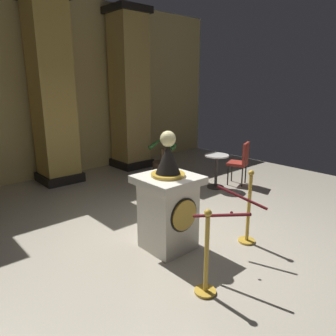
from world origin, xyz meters
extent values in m
plane|color=#B2A893|center=(0.00, 0.00, 0.00)|extent=(10.46, 10.46, 0.00)
cube|color=tan|center=(0.00, 4.45, 2.09)|extent=(10.46, 0.16, 4.18)
cube|color=silver|center=(-0.17, -0.12, 0.47)|extent=(0.60, 0.60, 0.93)
cube|color=silver|center=(-0.17, -0.12, 0.98)|extent=(0.76, 0.76, 0.10)
cylinder|color=gold|center=(-0.17, -0.44, 0.58)|extent=(0.41, 0.03, 0.41)
cylinder|color=black|center=(-0.17, -0.43, 0.58)|extent=(0.46, 0.01, 0.46)
cylinder|color=gold|center=(-0.17, -0.12, 1.05)|extent=(0.45, 0.45, 0.04)
cone|color=black|center=(-0.17, -0.12, 1.27)|extent=(0.33, 0.33, 0.40)
cylinder|color=gold|center=(-0.17, -0.12, 1.46)|extent=(0.03, 0.03, 0.05)
sphere|color=beige|center=(-0.17, -0.12, 1.53)|extent=(0.21, 0.21, 0.21)
cylinder|color=gold|center=(-0.53, -1.14, 0.01)|extent=(0.24, 0.24, 0.03)
cylinder|color=gold|center=(-0.53, -1.14, 0.45)|extent=(0.05, 0.05, 0.90)
sphere|color=gold|center=(-0.53, -1.14, 0.94)|extent=(0.08, 0.08, 0.08)
cylinder|color=gold|center=(0.78, -0.77, 0.01)|extent=(0.24, 0.24, 0.03)
cylinder|color=gold|center=(0.78, -0.77, 0.50)|extent=(0.05, 0.05, 1.00)
sphere|color=gold|center=(0.78, -0.77, 1.04)|extent=(0.08, 0.08, 0.08)
cylinder|color=#591419|center=(-0.20, -1.05, 0.79)|extent=(0.22, 0.67, 0.21)
cylinder|color=#591419|center=(0.45, -0.86, 0.79)|extent=(0.22, 0.67, 0.21)
sphere|color=#591419|center=(0.12, -0.96, 0.70)|extent=(0.04, 0.04, 0.04)
cube|color=black|center=(2.05, 3.87, 0.10)|extent=(0.89, 0.89, 0.20)
cube|color=tan|center=(2.05, 3.87, 2.01)|extent=(0.77, 0.77, 4.01)
cube|color=black|center=(2.05, 3.87, 3.93)|extent=(0.93, 0.93, 0.16)
cube|color=black|center=(0.00, 3.87, 0.10)|extent=(0.87, 0.87, 0.20)
cube|color=gold|center=(0.00, 3.87, 2.01)|extent=(0.75, 0.75, 4.01)
cylinder|color=#4C3828|center=(1.89, 2.39, 0.21)|extent=(0.46, 0.46, 0.42)
cylinder|color=brown|center=(1.89, 2.39, 0.57)|extent=(0.08, 0.08, 0.31)
cone|color=#2D662D|center=(2.08, 2.35, 0.88)|extent=(0.38, 0.17, 0.31)
cone|color=#2D662D|center=(1.91, 2.58, 0.88)|extent=(0.12, 0.37, 0.31)
cone|color=#2D662D|center=(1.70, 2.40, 0.88)|extent=(0.40, 0.12, 0.25)
cone|color=#2D662D|center=(1.91, 2.19, 0.88)|extent=(0.13, 0.38, 0.29)
cylinder|color=#332D28|center=(2.34, 1.12, 0.01)|extent=(0.36, 0.36, 0.03)
cylinder|color=#332D28|center=(2.34, 1.12, 0.36)|extent=(0.06, 0.06, 0.72)
cylinder|color=silver|center=(2.34, 1.12, 0.72)|extent=(0.52, 0.52, 0.03)
cylinder|color=black|center=(2.98, 1.18, 0.23)|extent=(0.03, 0.03, 0.45)
cylinder|color=black|center=(2.68, 1.06, 0.23)|extent=(0.03, 0.03, 0.45)
cylinder|color=black|center=(3.10, 0.88, 0.23)|extent=(0.03, 0.03, 0.45)
cylinder|color=black|center=(2.80, 0.76, 0.23)|extent=(0.03, 0.03, 0.45)
cube|color=maroon|center=(2.89, 0.97, 0.48)|extent=(0.52, 0.52, 0.06)
cube|color=maroon|center=(2.95, 0.81, 0.73)|extent=(0.39, 0.19, 0.45)
camera|label=1|loc=(-2.83, -3.10, 2.23)|focal=33.84mm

